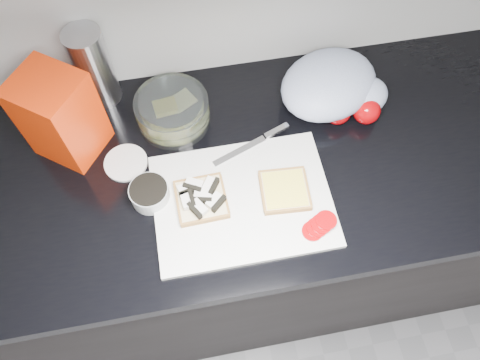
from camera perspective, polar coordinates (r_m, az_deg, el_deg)
name	(u,v)px	position (r m, az deg, el deg)	size (l,w,h in m)	color
base_cabinet	(228,236)	(1.54, -1.45, -6.82)	(3.50, 0.60, 0.86)	black
countertop	(224,167)	(1.13, -1.96, 1.57)	(3.50, 0.64, 0.04)	black
cutting_board	(242,201)	(1.06, 0.30, -2.53)	(0.40, 0.30, 0.01)	silver
bread_left	(201,198)	(1.05, -4.81, -2.23)	(0.12, 0.12, 0.04)	beige
bread_right	(285,190)	(1.06, 5.47, -1.27)	(0.12, 0.12, 0.02)	beige
tomato_slices	(319,226)	(1.04, 9.64, -5.52)	(0.09, 0.07, 0.02)	#9D0307
knife	(261,139)	(1.13, 2.57, 4.99)	(0.20, 0.09, 0.01)	#BABABF
seed_tub	(150,193)	(1.07, -10.96, -1.57)	(0.09, 0.09, 0.05)	#B0B6B6
tub_lid	(126,163)	(1.15, -13.75, 2.06)	(0.10, 0.10, 0.01)	silver
glass_bowl	(173,111)	(1.17, -8.21, 8.30)	(0.18, 0.18, 0.07)	silver
bread_bag	(60,116)	(1.13, -21.07, 7.29)	(0.14, 0.13, 0.22)	red
steel_canister	(93,67)	(1.20, -17.43, 12.95)	(0.09, 0.09, 0.21)	#ABABB0
grocery_bag	(334,86)	(1.20, 11.35, 11.17)	(0.32, 0.29, 0.11)	#AEB8D7
whole_tomatoes	(352,111)	(1.19, 13.51, 8.19)	(0.14, 0.08, 0.07)	#9D0307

